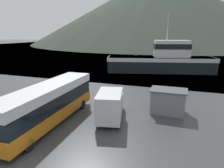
% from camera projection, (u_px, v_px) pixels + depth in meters
% --- Properties ---
extents(water_surface, '(240.00, 240.00, 0.00)m').
position_uv_depth(water_surface, '(171.00, 44.00, 139.56)').
color(water_surface, '#475B6B').
rests_on(water_surface, ground).
extents(hill_backdrop, '(188.31, 188.31, 51.27)m').
position_uv_depth(hill_backdrop, '(158.00, 9.00, 153.02)').
color(hill_backdrop, '#333D33').
rests_on(hill_backdrop, ground).
extents(tour_bus, '(2.90, 11.60, 3.37)m').
position_uv_depth(tour_bus, '(49.00, 103.00, 16.65)').
color(tour_bus, '#B26614').
rests_on(tour_bus, ground).
extents(delivery_van, '(3.25, 5.76, 2.63)m').
position_uv_depth(delivery_van, '(110.00, 104.00, 17.74)').
color(delivery_van, silver).
rests_on(delivery_van, ground).
extents(fishing_boat, '(21.31, 10.12, 11.25)m').
position_uv_depth(fishing_boat, '(162.00, 60.00, 39.63)').
color(fishing_boat, black).
rests_on(fishing_boat, water_surface).
extents(storage_bin, '(1.03, 0.99, 1.28)m').
position_uv_depth(storage_bin, '(18.00, 109.00, 18.67)').
color(storage_bin, olive).
rests_on(storage_bin, ground).
extents(dock_kiosk, '(3.41, 2.34, 2.33)m').
position_uv_depth(dock_kiosk, '(168.00, 101.00, 19.20)').
color(dock_kiosk, slate).
rests_on(dock_kiosk, ground).
extents(mooring_bollard, '(0.45, 0.45, 0.91)m').
position_uv_depth(mooring_bollard, '(64.00, 80.00, 31.14)').
color(mooring_bollard, '#4C4C51').
rests_on(mooring_bollard, ground).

